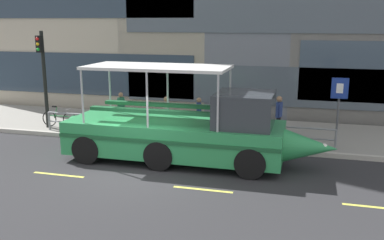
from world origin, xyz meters
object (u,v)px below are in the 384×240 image
at_px(traffic_light_pole, 43,70).
at_px(pedestrian_mid_right, 166,111).
at_px(duck_tour_boat, 189,132).
at_px(leaned_bicycle, 60,119).
at_px(pedestrian_near_bow, 279,113).
at_px(pedestrian_mid_left, 199,112).
at_px(pedestrian_near_stern, 121,106).
at_px(parking_sign, 339,101).

distance_m(traffic_light_pole, pedestrian_mid_right, 5.78).
bearing_deg(duck_tour_boat, leaned_bicycle, 158.36).
bearing_deg(pedestrian_near_bow, leaned_bicycle, -175.01).
xyz_separation_m(traffic_light_pole, pedestrian_mid_left, (6.81, 0.83, -1.65)).
bearing_deg(leaned_bicycle, pedestrian_mid_right, 1.19).
height_order(pedestrian_near_bow, pedestrian_near_stern, pedestrian_near_bow).
bearing_deg(pedestrian_near_stern, leaned_bicycle, -158.80).
xyz_separation_m(pedestrian_mid_right, pedestrian_near_stern, (-2.46, 0.89, -0.04)).
relative_size(traffic_light_pole, pedestrian_mid_right, 2.65).
xyz_separation_m(leaned_bicycle, duck_tour_boat, (6.82, -2.71, 0.53)).
bearing_deg(traffic_light_pole, pedestrian_mid_right, 3.35).
xyz_separation_m(traffic_light_pole, pedestrian_mid_right, (5.54, 0.32, -1.61)).
distance_m(pedestrian_mid_left, pedestrian_near_stern, 3.76).
bearing_deg(pedestrian_mid_right, leaned_bicycle, -178.81).
relative_size(pedestrian_near_bow, pedestrian_mid_left, 1.11).
distance_m(leaned_bicycle, duck_tour_boat, 7.36).
distance_m(duck_tour_boat, pedestrian_mid_right, 3.33).
bearing_deg(pedestrian_mid_right, pedestrian_near_bow, 9.11).
distance_m(traffic_light_pole, parking_sign, 12.36).
distance_m(traffic_light_pole, leaned_bicycle, 2.26).
distance_m(parking_sign, pedestrian_mid_right, 6.85).
relative_size(duck_tour_boat, pedestrian_near_bow, 5.55).
bearing_deg(parking_sign, pedestrian_near_bow, 154.94).
bearing_deg(duck_tour_boat, traffic_light_pole, 161.24).
xyz_separation_m(traffic_light_pole, leaned_bicycle, (0.50, 0.22, -2.20)).
distance_m(pedestrian_near_bow, pedestrian_mid_left, 3.32).
relative_size(duck_tour_boat, pedestrian_mid_left, 6.19).
xyz_separation_m(parking_sign, pedestrian_near_bow, (-2.21, 1.03, -0.77)).
distance_m(parking_sign, pedestrian_near_bow, 2.56).
height_order(traffic_light_pole, leaned_bicycle, traffic_light_pole).
height_order(pedestrian_near_bow, pedestrian_mid_left, pedestrian_near_bow).
xyz_separation_m(leaned_bicycle, pedestrian_mid_left, (6.32, 0.61, 0.55)).
relative_size(pedestrian_mid_right, pedestrian_near_stern, 1.05).
height_order(leaned_bicycle, pedestrian_mid_right, pedestrian_mid_right).
bearing_deg(duck_tour_boat, pedestrian_near_stern, 138.88).
bearing_deg(leaned_bicycle, traffic_light_pole, -156.18).
bearing_deg(pedestrian_near_stern, pedestrian_near_bow, -1.30).
bearing_deg(pedestrian_mid_right, traffic_light_pole, -176.65).
relative_size(traffic_light_pole, pedestrian_mid_left, 2.78).
bearing_deg(traffic_light_pole, pedestrian_near_stern, 21.63).
xyz_separation_m(pedestrian_mid_left, pedestrian_mid_right, (-1.28, -0.51, 0.05)).
xyz_separation_m(pedestrian_near_bow, pedestrian_near_stern, (-7.05, 0.16, -0.10)).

